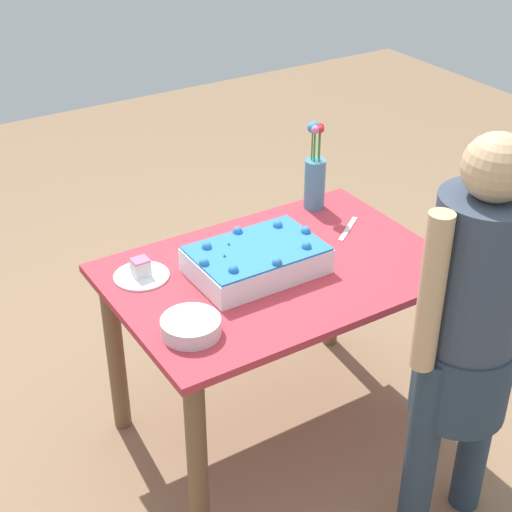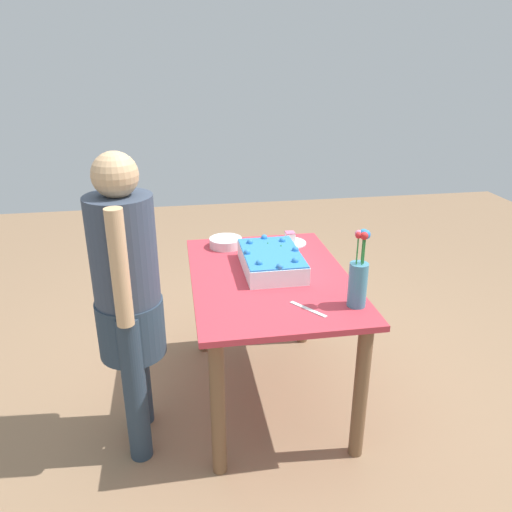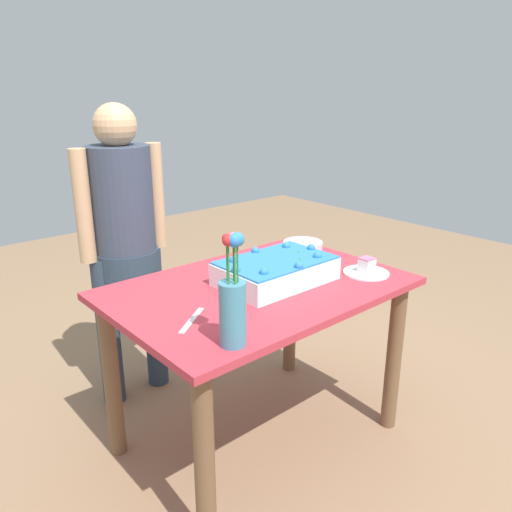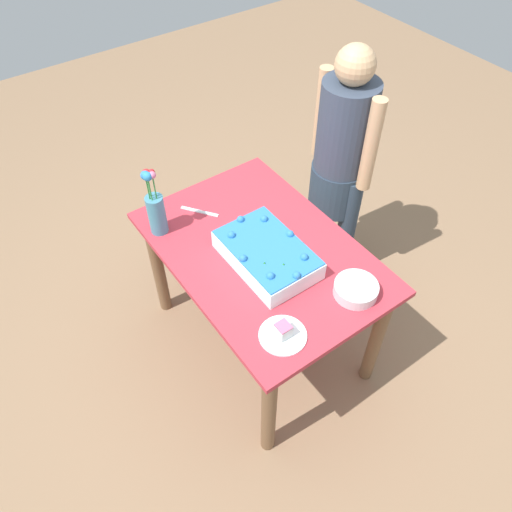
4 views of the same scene
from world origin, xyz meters
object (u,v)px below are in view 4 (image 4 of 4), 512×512
object	(u,v)px
sheet_cake	(267,254)
fruit_bowl	(356,289)
serving_plate_with_slice	(283,333)
person_standing	(341,158)
flower_vase	(156,209)
cake_knife	(200,211)

from	to	relation	value
sheet_cake	fruit_bowl	xyz separation A→B (m)	(-0.38, -0.21, -0.02)
serving_plate_with_slice	fruit_bowl	xyz separation A→B (m)	(-0.01, -0.40, 0.01)
fruit_bowl	person_standing	world-z (taller)	person_standing
serving_plate_with_slice	flower_vase	bearing A→B (deg)	8.09
sheet_cake	cake_knife	distance (m)	0.49
sheet_cake	serving_plate_with_slice	bearing A→B (deg)	152.84
serving_plate_with_slice	cake_knife	bearing A→B (deg)	-7.48
person_standing	cake_knife	bearing A→B (deg)	-11.38
cake_knife	fruit_bowl	size ratio (longest dim) A/B	1.05
serving_plate_with_slice	flower_vase	xyz separation A→B (m)	(0.85, 0.12, 0.13)
sheet_cake	person_standing	world-z (taller)	person_standing
flower_vase	person_standing	size ratio (longest dim) A/B	0.25
flower_vase	fruit_bowl	size ratio (longest dim) A/B	1.90
sheet_cake	person_standing	xyz separation A→B (m)	(0.32, -0.74, 0.04)
cake_knife	person_standing	size ratio (longest dim) A/B	0.14
fruit_bowl	cake_knife	bearing A→B (deg)	18.42
sheet_cake	person_standing	bearing A→B (deg)	-66.77
cake_knife	fruit_bowl	xyz separation A→B (m)	(-0.86, -0.29, 0.03)
serving_plate_with_slice	fruit_bowl	bearing A→B (deg)	-91.19
serving_plate_with_slice	fruit_bowl	size ratio (longest dim) A/B	1.03
person_standing	fruit_bowl	bearing A→B (deg)	52.74
sheet_cake	cake_knife	size ratio (longest dim) A/B	2.29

